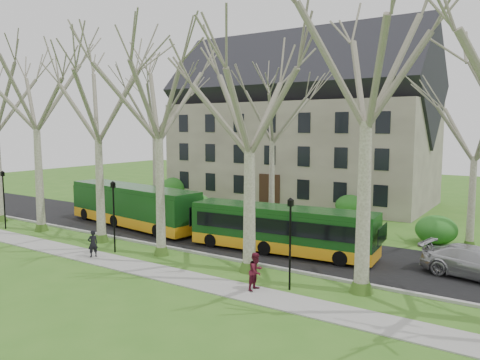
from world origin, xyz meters
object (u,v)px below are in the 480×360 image
object	(u,v)px
bus_follow	(281,229)
pedestrian_b	(256,271)
sedan	(477,263)
pedestrian_a	(93,244)
bus_lead	(133,205)

from	to	relation	value
bus_follow	pedestrian_b	world-z (taller)	bus_follow
bus_follow	sedan	xyz separation A→B (m)	(10.59, 1.05, -0.65)
pedestrian_a	bus_follow	bearing A→B (deg)	150.48
sedan	pedestrian_a	xyz separation A→B (m)	(-19.28, -8.09, 0.01)
bus_lead	pedestrian_b	world-z (taller)	bus_lead
bus_lead	pedestrian_a	xyz separation A→B (m)	(4.40, -7.40, -0.80)
sedan	bus_lead	bearing A→B (deg)	102.18
pedestrian_a	bus_lead	bearing A→B (deg)	-127.77
bus_follow	sedan	bearing A→B (deg)	1.12
bus_lead	pedestrian_b	distance (m)	16.78
bus_lead	pedestrian_a	world-z (taller)	bus_lead
sedan	pedestrian_a	distance (m)	20.91
pedestrian_b	sedan	bearing A→B (deg)	-45.42
sedan	pedestrian_b	bearing A→B (deg)	142.54
pedestrian_b	pedestrian_a	bearing A→B (deg)	95.33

